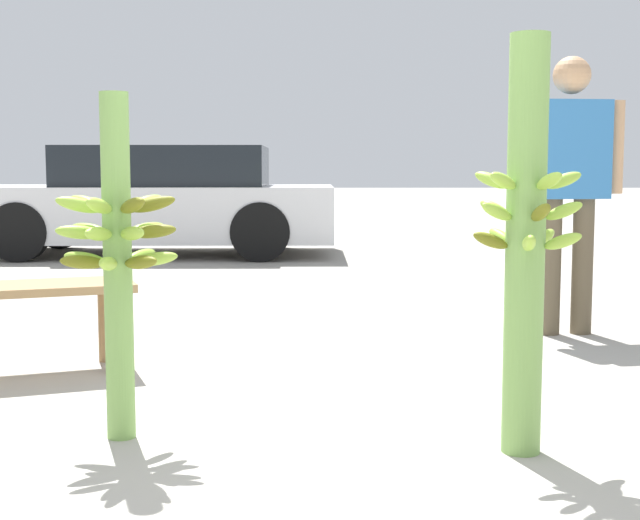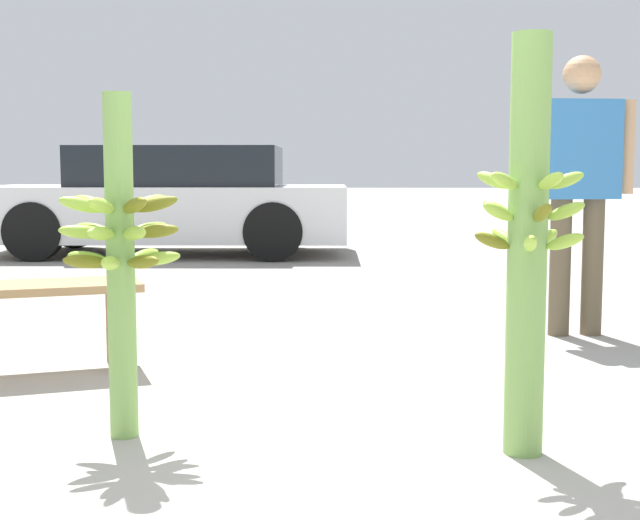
% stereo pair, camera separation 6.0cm
% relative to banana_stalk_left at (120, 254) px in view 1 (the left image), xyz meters
% --- Properties ---
extents(ground_plane, '(80.00, 80.00, 0.00)m').
position_rel_banana_stalk_left_xyz_m(ground_plane, '(0.78, -0.39, -0.68)').
color(ground_plane, '#9E998E').
extents(banana_stalk_left, '(0.44, 0.44, 1.27)m').
position_rel_banana_stalk_left_xyz_m(banana_stalk_left, '(0.00, 0.00, 0.00)').
color(banana_stalk_left, '#7AA851').
rests_on(banana_stalk_left, ground_plane).
extents(banana_stalk_center, '(0.39, 0.39, 1.45)m').
position_rel_banana_stalk_left_xyz_m(banana_stalk_center, '(1.45, -0.17, 0.06)').
color(banana_stalk_center, '#7AA851').
rests_on(banana_stalk_center, ground_plane).
extents(vendor_person, '(0.67, 0.25, 1.65)m').
position_rel_banana_stalk_left_xyz_m(vendor_person, '(2.21, 2.06, 0.29)').
color(vendor_person, brown).
rests_on(vendor_person, ground_plane).
extents(parked_car, '(4.13, 1.80, 1.23)m').
position_rel_banana_stalk_left_xyz_m(parked_car, '(-1.14, 6.96, -0.08)').
color(parked_car, silver).
rests_on(parked_car, ground_plane).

